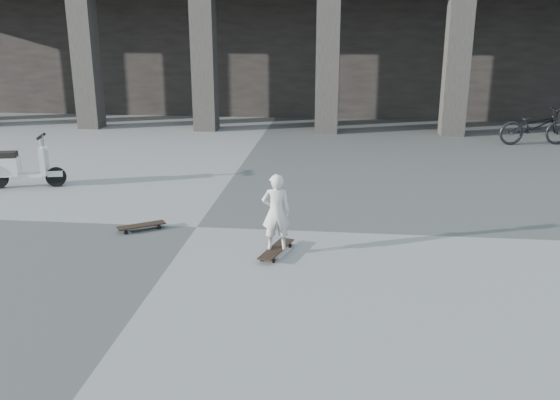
# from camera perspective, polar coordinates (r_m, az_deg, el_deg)

# --- Properties ---
(ground) EXTENTS (90.00, 90.00, 0.00)m
(ground) POSITION_cam_1_polar(r_m,az_deg,el_deg) (9.58, -8.01, -2.59)
(ground) COLOR #464644
(ground) RESTS_ON ground
(colonnade) EXTENTS (28.00, 8.82, 6.00)m
(colonnade) POSITION_cam_1_polar(r_m,az_deg,el_deg) (22.62, 0.39, 16.67)
(colonnade) COLOR black
(colonnade) RESTS_ON ground
(longboard) EXTENTS (0.44, 0.89, 0.09)m
(longboard) POSITION_cam_1_polar(r_m,az_deg,el_deg) (8.40, -0.37, -4.79)
(longboard) COLOR black
(longboard) RESTS_ON ground
(skateboard_spare) EXTENTS (0.73, 0.57, 0.09)m
(skateboard_spare) POSITION_cam_1_polar(r_m,az_deg,el_deg) (9.58, -13.20, -2.45)
(skateboard_spare) COLOR black
(skateboard_spare) RESTS_ON ground
(child) EXTENTS (0.43, 0.32, 1.09)m
(child) POSITION_cam_1_polar(r_m,az_deg,el_deg) (8.21, -0.38, -1.15)
(child) COLOR beige
(child) RESTS_ON longboard
(scooter) EXTENTS (1.47, 0.65, 1.04)m
(scooter) POSITION_cam_1_polar(r_m,az_deg,el_deg) (12.70, -24.40, 2.88)
(scooter) COLOR black
(scooter) RESTS_ON ground
(bicycle) EXTENTS (1.93, 0.91, 0.98)m
(bicycle) POSITION_cam_1_polar(r_m,az_deg,el_deg) (17.01, 23.32, 6.54)
(bicycle) COLOR black
(bicycle) RESTS_ON ground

